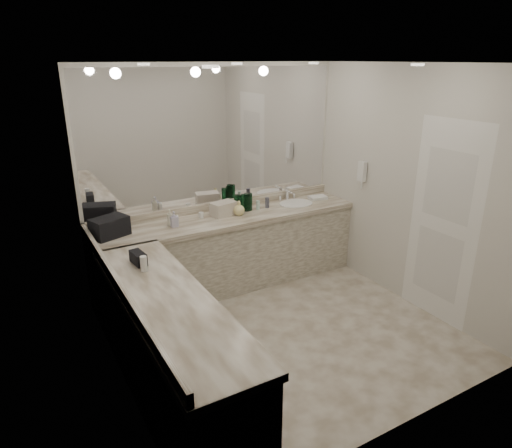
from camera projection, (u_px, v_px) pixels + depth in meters
floor at (284, 332)px, 4.66m from camera, size 3.20×3.20×0.00m
ceiling at (290, 63)px, 3.77m from camera, size 3.20×3.20×0.00m
wall_back at (217, 177)px, 5.44m from camera, size 3.20×0.02×2.60m
wall_left at (111, 245)px, 3.47m from camera, size 0.02×3.00×2.60m
wall_right at (409, 188)px, 4.97m from camera, size 0.02×3.00×2.60m
vanity_back_base at (230, 253)px, 5.50m from camera, size 3.20×0.60×0.84m
vanity_back_top at (230, 218)px, 5.34m from camera, size 3.20×0.64×0.06m
vanity_left_base at (170, 351)px, 3.67m from camera, size 0.60×2.40×0.84m
vanity_left_top at (167, 301)px, 3.52m from camera, size 0.64×2.42×0.06m
backsplash_back at (219, 205)px, 5.55m from camera, size 3.20×0.04×0.10m
backsplash_left at (118, 285)px, 3.60m from camera, size 0.04×3.00×0.10m
mirror_back at (216, 137)px, 5.27m from camera, size 3.12×0.01×1.55m
mirror_left at (106, 184)px, 3.31m from camera, size 0.01×2.92×1.55m
sink at (296, 204)px, 5.78m from camera, size 0.44×0.44×0.03m
faucet at (287, 194)px, 5.93m from camera, size 0.24×0.16×0.14m
wall_phone at (362, 171)px, 5.50m from camera, size 0.06×0.10×0.24m
door at (443, 224)px, 4.64m from camera, size 0.02×0.82×2.10m
black_toiletry_bag at (110, 227)px, 4.69m from camera, size 0.42×0.34×0.21m
black_bag_spill at (138, 258)px, 4.07m from camera, size 0.12×0.21×0.11m
cream_cosmetic_case at (223, 208)px, 5.33m from camera, size 0.32×0.23×0.17m
hand_towel at (318, 198)px, 5.96m from camera, size 0.25×0.18×0.04m
lotion_left at (144, 264)px, 3.93m from camera, size 0.06×0.06×0.14m
soap_bottle_a at (170, 218)px, 4.99m from camera, size 0.09×0.09×0.19m
soap_bottle_b at (174, 219)px, 4.96m from camera, size 0.08×0.08×0.17m
soap_bottle_c at (239, 208)px, 5.33m from camera, size 0.17×0.17×0.17m
green_bottle_0 at (247, 202)px, 5.47m from camera, size 0.07×0.07×0.22m
green_bottle_1 at (237, 203)px, 5.47m from camera, size 0.06×0.06×0.20m
green_bottle_2 at (249, 202)px, 5.49m from camera, size 0.07×0.07×0.21m
green_bottle_3 at (239, 203)px, 5.50m from camera, size 0.07×0.07×0.19m
green_bottle_4 at (244, 203)px, 5.48m from camera, size 0.06×0.06×0.21m
amenity_bottle_0 at (201, 215)px, 5.25m from camera, size 0.06×0.06×0.07m
amenity_bottle_1 at (216, 210)px, 5.30m from camera, size 0.05×0.05×0.14m
amenity_bottle_2 at (258, 205)px, 5.55m from camera, size 0.05×0.05×0.11m
amenity_bottle_3 at (267, 203)px, 5.61m from camera, size 0.05×0.05×0.13m
amenity_bottle_4 at (176, 220)px, 5.03m from camera, size 0.05×0.05×0.11m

